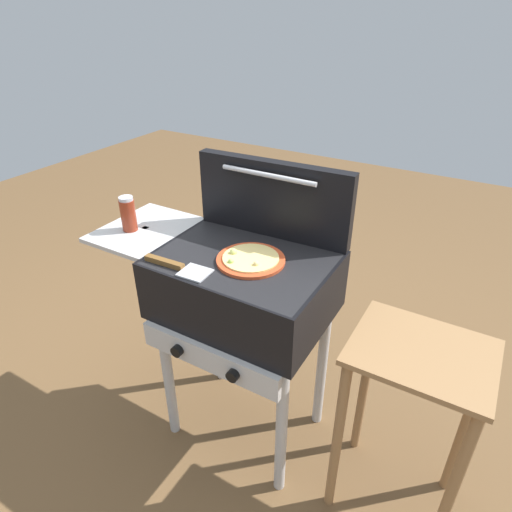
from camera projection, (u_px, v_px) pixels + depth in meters
The scene contains 7 objects.
ground_plane at pixel (247, 424), 2.05m from camera, with size 8.00×8.00×0.00m, color brown.
grill at pixel (241, 289), 1.67m from camera, with size 0.96×0.53×0.90m.
grill_lid_open at pixel (273, 199), 1.68m from camera, with size 0.63×0.09×0.30m.
pizza_cheese at pixel (250, 259), 1.57m from camera, with size 0.25×0.25×0.04m.
sauce_jar at pixel (128, 214), 1.75m from camera, with size 0.06×0.06×0.14m.
spatula at pixel (177, 266), 1.53m from camera, with size 0.26×0.09×0.02m.
prep_table at pixel (411, 398), 1.49m from camera, with size 0.44×0.36×0.76m.
Camera 1 is at (0.73, -1.17, 1.70)m, focal length 30.77 mm.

